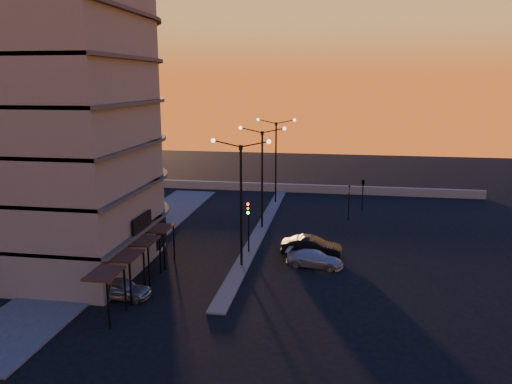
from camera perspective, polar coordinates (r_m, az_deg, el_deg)
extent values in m
plane|color=black|center=(37.53, -1.66, -8.49)|extent=(120.00, 120.00, 0.00)
cube|color=#474745|center=(44.17, -14.19, -5.51)|extent=(5.00, 40.00, 0.12)
cube|color=#474745|center=(46.84, 0.69, -4.08)|extent=(1.20, 36.00, 0.12)
cube|color=gray|center=(61.93, 4.78, 0.43)|extent=(44.00, 0.50, 1.00)
cylinder|color=slate|center=(41.90, -20.69, 10.44)|extent=(14.00, 14.00, 25.00)
cube|color=slate|center=(37.64, -24.51, 9.97)|extent=(14.00, 10.00, 25.00)
cylinder|color=black|center=(43.54, -19.58, -4.01)|extent=(14.16, 14.16, 2.40)
cube|color=black|center=(36.47, -12.88, -3.48)|extent=(0.15, 3.20, 1.20)
cylinder|color=black|center=(36.16, -1.71, -1.82)|extent=(0.18, 0.18, 9.00)
cube|color=black|center=(35.32, -1.75, 5.11)|extent=(0.25, 0.25, 0.35)
sphere|color=#FFE5B2|center=(35.71, -4.92, 5.88)|extent=(0.32, 0.32, 0.32)
sphere|color=#FFE5B2|center=(34.94, 1.48, 5.77)|extent=(0.32, 0.32, 0.32)
cylinder|color=black|center=(45.77, 0.71, 1.26)|extent=(0.18, 0.18, 9.00)
cube|color=black|center=(45.11, 0.72, 6.74)|extent=(0.25, 0.25, 0.35)
sphere|color=#FFE5B2|center=(45.41, -1.79, 7.35)|extent=(0.32, 0.32, 0.32)
sphere|color=#FFE5B2|center=(44.81, 3.27, 7.26)|extent=(0.32, 0.32, 0.32)
cylinder|color=black|center=(55.51, 2.28, 3.26)|extent=(0.18, 0.18, 9.00)
cube|color=black|center=(54.97, 2.32, 7.79)|extent=(0.25, 0.25, 0.35)
sphere|color=#FFE5B2|center=(55.22, 0.24, 8.29)|extent=(0.32, 0.32, 0.32)
sphere|color=#FFE5B2|center=(54.73, 4.42, 8.21)|extent=(0.32, 0.32, 0.32)
cylinder|color=black|center=(39.79, -0.84, -4.80)|extent=(0.12, 0.12, 3.20)
cube|color=black|center=(39.03, -0.90, -1.87)|extent=(0.28, 0.16, 1.00)
sphere|color=#FF0C05|center=(38.85, -0.93, -1.40)|extent=(0.20, 0.20, 0.20)
sphere|color=orange|center=(38.93, -0.93, -1.90)|extent=(0.20, 0.20, 0.20)
sphere|color=#0CFF26|center=(39.02, -0.93, -2.40)|extent=(0.20, 0.20, 0.20)
cylinder|color=black|center=(49.86, 10.53, -1.66)|extent=(0.12, 0.12, 2.80)
imported|color=black|center=(49.45, 10.62, 0.36)|extent=(0.13, 0.16, 0.80)
cylinder|color=black|center=(53.80, 12.07, -0.68)|extent=(0.12, 0.12, 2.80)
imported|color=black|center=(53.43, 12.16, 1.20)|extent=(0.42, 1.99, 0.80)
imported|color=gray|center=(33.27, -15.22, -10.58)|extent=(3.88, 1.64, 1.31)
imported|color=black|center=(39.55, 6.36, -6.25)|extent=(4.80, 1.91, 1.55)
imported|color=#A9ADB1|center=(37.52, 6.72, -7.58)|extent=(4.43, 2.38, 1.22)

